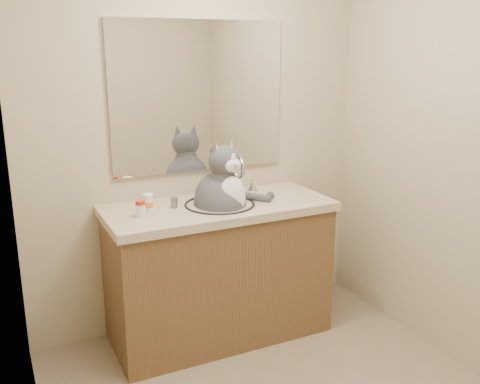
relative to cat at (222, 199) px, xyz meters
name	(u,v)px	position (x,y,z in m)	size (l,w,h in m)	color
room	(310,182)	(-0.01, -0.94, 0.31)	(2.22, 2.52, 2.42)	gray
vanity	(219,268)	(-0.01, 0.03, -0.44)	(1.34, 0.59, 1.12)	brown
mirror	(199,97)	(-0.01, 0.30, 0.56)	(1.10, 0.02, 0.90)	white
shower_curtain	(45,254)	(-1.06, -0.84, 0.15)	(0.02, 1.30, 1.93)	beige
cat	(222,199)	(0.00, 0.00, 0.00)	(0.50, 0.40, 0.61)	#47464B
pill_bottle_redcap	(141,209)	(-0.49, -0.02, 0.01)	(0.07, 0.07, 0.09)	white
pill_bottle_orange	(148,203)	(-0.42, 0.06, 0.01)	(0.06, 0.06, 0.10)	white
grey_canister	(174,202)	(-0.27, 0.06, 0.00)	(0.05, 0.05, 0.06)	slate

